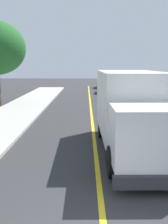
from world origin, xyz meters
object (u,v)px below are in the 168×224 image
Objects in this scene: parked_car_far at (108,87)px; parked_car_near at (124,103)px; parked_car_furthest at (104,83)px; box_truck at (132,108)px; parked_car_mid at (118,94)px.

parked_car_near is at bearing -90.06° from parked_car_far.
parked_car_furthest is at bearing 89.77° from parked_car_far.
parked_car_far is at bearing 87.76° from box_truck.
parked_car_mid is (1.11, 13.62, -0.97)m from box_truck.
box_truck is at bearing -91.74° from parked_car_furthest.
box_truck is at bearing -96.05° from parked_car_near.
parked_car_furthest is at bearing 91.03° from parked_car_mid.
parked_car_mid is at bearing -88.97° from parked_car_furthest.
box_truck is 21.03m from parked_car_far.
parked_car_mid is at bearing 87.13° from parked_car_near.
parked_car_near is at bearing -90.12° from parked_car_furthest.
parked_car_mid is at bearing 85.35° from box_truck.
parked_car_near and parked_car_furthest have the same top height.
parked_car_far is (-0.29, 7.37, 0.00)m from parked_car_mid.
box_truck is 1.61× the size of parked_car_near.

